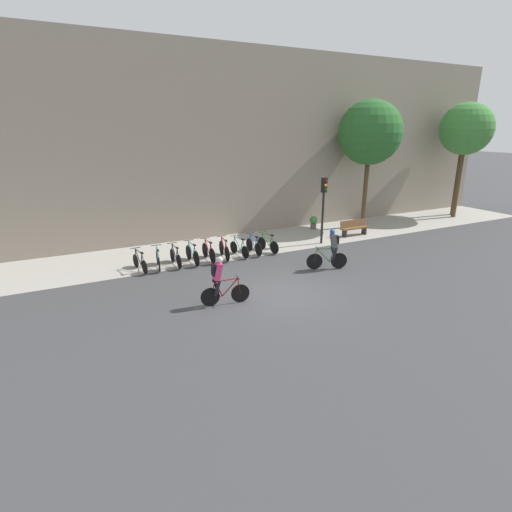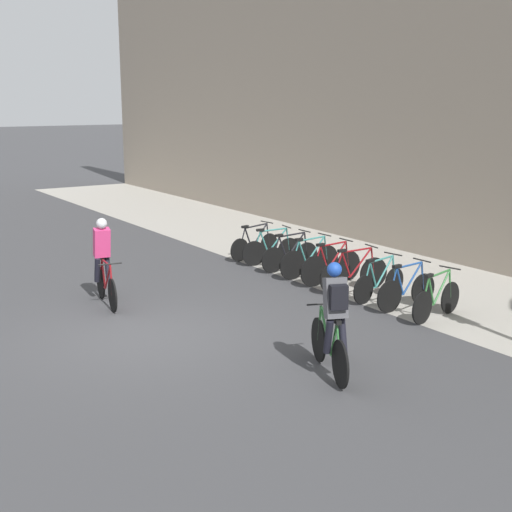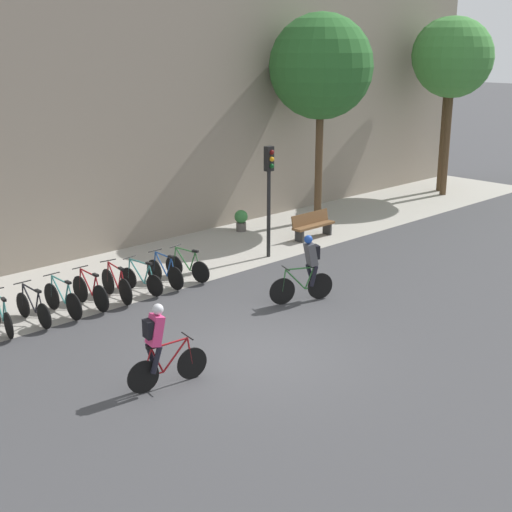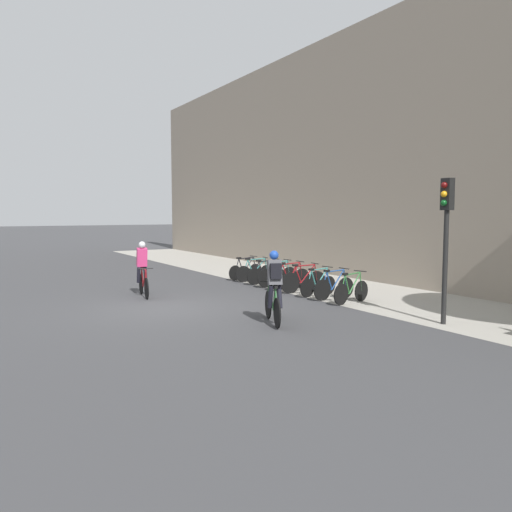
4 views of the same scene
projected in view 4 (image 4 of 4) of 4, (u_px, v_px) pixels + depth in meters
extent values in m
plane|color=#3D3D3F|center=(165.00, 308.00, 14.13)|extent=(200.00, 200.00, 0.00)
cube|color=#A39E93|center=(346.00, 289.00, 17.62)|extent=(44.00, 4.50, 0.01)
cube|color=gray|center=(401.00, 148.00, 18.50)|extent=(44.00, 0.60, 10.22)
cylinder|color=black|center=(147.00, 289.00, 15.58)|extent=(0.67, 0.14, 0.67)
cylinder|color=black|center=(141.00, 284.00, 16.58)|extent=(0.67, 0.14, 0.67)
cylinder|color=maroon|center=(144.00, 278.00, 15.89)|extent=(0.59, 0.14, 0.62)
cylinder|color=maroon|center=(142.00, 277.00, 16.27)|extent=(0.28, 0.08, 0.58)
cylinder|color=maroon|center=(144.00, 269.00, 15.98)|extent=(0.80, 0.17, 0.07)
cylinder|color=maroon|center=(142.00, 285.00, 16.38)|extent=(0.44, 0.10, 0.05)
cylinder|color=maroon|center=(141.00, 276.00, 16.47)|extent=(0.23, 0.07, 0.56)
cylinder|color=maroon|center=(146.00, 279.00, 15.59)|extent=(0.13, 0.06, 0.59)
cylinder|color=black|center=(146.00, 269.00, 15.60)|extent=(0.10, 0.46, 0.03)
cube|color=black|center=(142.00, 267.00, 16.35)|extent=(0.21, 0.11, 0.06)
cube|color=#DB3875|center=(142.00, 257.00, 16.23)|extent=(0.37, 0.37, 0.63)
sphere|color=silver|center=(142.00, 245.00, 16.12)|extent=(0.25, 0.25, 0.22)
cylinder|color=black|center=(139.00, 275.00, 16.28)|extent=(0.29, 0.15, 0.56)
cylinder|color=black|center=(145.00, 274.00, 16.37)|extent=(0.25, 0.15, 0.56)
cube|color=black|center=(141.00, 255.00, 16.35)|extent=(0.18, 0.28, 0.36)
cylinder|color=black|center=(268.00, 305.00, 12.73)|extent=(0.68, 0.30, 0.72)
cylinder|color=black|center=(277.00, 313.00, 11.64)|extent=(0.68, 0.30, 0.72)
cylinder|color=#2D6B33|center=(271.00, 296.00, 12.33)|extent=(0.57, 0.26, 0.63)
cylinder|color=#2D6B33|center=(274.00, 300.00, 11.94)|extent=(0.27, 0.14, 0.58)
cylinder|color=#2D6B33|center=(272.00, 285.00, 12.19)|extent=(0.77, 0.34, 0.07)
cylinder|color=#2D6B33|center=(275.00, 312.00, 11.86)|extent=(0.42, 0.19, 0.05)
cylinder|color=#2D6B33|center=(276.00, 301.00, 11.72)|extent=(0.22, 0.11, 0.56)
cylinder|color=#2D6B33|center=(269.00, 294.00, 12.66)|extent=(0.13, 0.08, 0.59)
cylinder|color=black|center=(269.00, 281.00, 12.59)|extent=(0.20, 0.44, 0.03)
cube|color=black|center=(275.00, 287.00, 11.79)|extent=(0.22, 0.15, 0.06)
cube|color=#4C4C51|center=(275.00, 273.00, 11.86)|extent=(0.42, 0.42, 0.63)
sphere|color=#1E47AD|center=(274.00, 255.00, 11.90)|extent=(0.29, 0.29, 0.22)
cylinder|color=black|center=(280.00, 297.00, 11.88)|extent=(0.30, 0.20, 0.56)
cylinder|color=black|center=(270.00, 297.00, 11.84)|extent=(0.26, 0.19, 0.56)
cube|color=black|center=(276.00, 271.00, 11.72)|extent=(0.23, 0.29, 0.36)
cylinder|color=black|center=(255.00, 271.00, 20.63)|extent=(0.13, 0.60, 0.60)
cylinder|color=black|center=(235.00, 273.00, 19.95)|extent=(0.13, 0.60, 0.60)
cylinder|color=black|center=(248.00, 265.00, 20.38)|extent=(0.13, 0.58, 0.62)
cylinder|color=black|center=(241.00, 266.00, 20.13)|extent=(0.08, 0.27, 0.58)
cylinder|color=black|center=(246.00, 258.00, 20.28)|extent=(0.17, 0.78, 0.07)
cylinder|color=black|center=(239.00, 273.00, 20.09)|extent=(0.10, 0.42, 0.05)
cylinder|color=black|center=(237.00, 266.00, 19.99)|extent=(0.07, 0.22, 0.56)
cylinder|color=black|center=(254.00, 264.00, 20.58)|extent=(0.05, 0.12, 0.59)
cylinder|color=black|center=(254.00, 256.00, 20.53)|extent=(0.46, 0.10, 0.03)
cube|color=black|center=(239.00, 258.00, 20.02)|extent=(0.11, 0.21, 0.06)
cylinder|color=black|center=(267.00, 273.00, 19.81)|extent=(0.13, 0.64, 0.64)
cylinder|color=black|center=(243.00, 274.00, 19.42)|extent=(0.13, 0.64, 0.64)
cylinder|color=teal|center=(259.00, 266.00, 19.66)|extent=(0.12, 0.55, 0.62)
cylinder|color=teal|center=(250.00, 267.00, 19.51)|extent=(0.08, 0.26, 0.58)
cylinder|color=teal|center=(257.00, 259.00, 19.59)|extent=(0.15, 0.74, 0.07)
cylinder|color=teal|center=(248.00, 274.00, 19.50)|extent=(0.09, 0.40, 0.05)
cylinder|color=teal|center=(246.00, 267.00, 19.44)|extent=(0.06, 0.21, 0.56)
cylinder|color=teal|center=(266.00, 266.00, 19.77)|extent=(0.05, 0.12, 0.58)
cylinder|color=black|center=(265.00, 257.00, 19.73)|extent=(0.46, 0.10, 0.03)
cube|color=black|center=(248.00, 259.00, 19.44)|extent=(0.11, 0.21, 0.06)
cylinder|color=black|center=(278.00, 275.00, 19.22)|extent=(0.05, 0.64, 0.64)
cylinder|color=black|center=(254.00, 277.00, 18.66)|extent=(0.05, 0.64, 0.64)
cylinder|color=black|center=(270.00, 268.00, 19.01)|extent=(0.05, 0.58, 0.62)
cylinder|color=black|center=(261.00, 269.00, 18.80)|extent=(0.04, 0.27, 0.58)
cylinder|color=black|center=(267.00, 261.00, 18.92)|extent=(0.05, 0.78, 0.07)
cylinder|color=black|center=(259.00, 276.00, 18.77)|extent=(0.04, 0.42, 0.05)
cylinder|color=black|center=(257.00, 269.00, 18.69)|extent=(0.04, 0.22, 0.56)
cylinder|color=black|center=(277.00, 267.00, 19.17)|extent=(0.04, 0.12, 0.59)
cylinder|color=black|center=(276.00, 259.00, 19.12)|extent=(0.46, 0.04, 0.03)
cube|color=black|center=(259.00, 261.00, 18.71)|extent=(0.08, 0.20, 0.06)
cylinder|color=black|center=(289.00, 276.00, 18.55)|extent=(0.06, 0.70, 0.70)
cylinder|color=black|center=(266.00, 278.00, 17.98)|extent=(0.06, 0.70, 0.70)
cylinder|color=teal|center=(281.00, 269.00, 18.33)|extent=(0.06, 0.58, 0.62)
cylinder|color=teal|center=(273.00, 270.00, 18.12)|extent=(0.05, 0.27, 0.58)
cylinder|color=teal|center=(279.00, 262.00, 18.24)|extent=(0.06, 0.78, 0.07)
cylinder|color=teal|center=(271.00, 278.00, 18.09)|extent=(0.04, 0.42, 0.05)
cylinder|color=teal|center=(268.00, 270.00, 18.01)|extent=(0.04, 0.22, 0.56)
cylinder|color=teal|center=(288.00, 269.00, 18.50)|extent=(0.04, 0.12, 0.59)
cylinder|color=black|center=(287.00, 260.00, 18.45)|extent=(0.46, 0.04, 0.03)
cube|color=black|center=(270.00, 262.00, 18.03)|extent=(0.09, 0.20, 0.06)
cylinder|color=black|center=(302.00, 278.00, 17.85)|extent=(0.04, 0.71, 0.71)
cylinder|color=black|center=(278.00, 280.00, 17.33)|extent=(0.04, 0.71, 0.71)
cylinder|color=maroon|center=(294.00, 271.00, 17.65)|extent=(0.04, 0.55, 0.62)
cylinder|color=maroon|center=(285.00, 272.00, 17.46)|extent=(0.04, 0.26, 0.58)
cylinder|color=maroon|center=(291.00, 263.00, 17.57)|extent=(0.04, 0.75, 0.07)
cylinder|color=maroon|center=(283.00, 280.00, 17.43)|extent=(0.03, 0.40, 0.05)
cylinder|color=maroon|center=(281.00, 272.00, 17.35)|extent=(0.03, 0.21, 0.56)
cylinder|color=maroon|center=(301.00, 270.00, 17.80)|extent=(0.04, 0.12, 0.58)
cylinder|color=black|center=(300.00, 261.00, 17.75)|extent=(0.46, 0.03, 0.03)
cube|color=black|center=(283.00, 263.00, 17.37)|extent=(0.08, 0.20, 0.06)
cylinder|color=black|center=(317.00, 281.00, 17.13)|extent=(0.12, 0.71, 0.71)
cylinder|color=black|center=(290.00, 283.00, 16.70)|extent=(0.12, 0.71, 0.71)
cylinder|color=maroon|center=(308.00, 274.00, 16.96)|extent=(0.11, 0.57, 0.62)
cylinder|color=maroon|center=(298.00, 275.00, 16.80)|extent=(0.07, 0.27, 0.58)
cylinder|color=maroon|center=(305.00, 265.00, 16.89)|extent=(0.13, 0.77, 0.07)
cylinder|color=maroon|center=(296.00, 283.00, 16.79)|extent=(0.08, 0.42, 0.05)
cylinder|color=maroon|center=(293.00, 275.00, 16.71)|extent=(0.06, 0.22, 0.56)
cylinder|color=maroon|center=(316.00, 273.00, 17.08)|extent=(0.05, 0.12, 0.59)
cylinder|color=black|center=(315.00, 263.00, 17.04)|extent=(0.46, 0.08, 0.03)
cube|color=black|center=(295.00, 265.00, 16.73)|extent=(0.10, 0.21, 0.06)
cylinder|color=black|center=(329.00, 285.00, 16.57)|extent=(0.12, 0.60, 0.61)
cylinder|color=black|center=(307.00, 288.00, 15.91)|extent=(0.12, 0.60, 0.61)
cylinder|color=teal|center=(322.00, 278.00, 16.32)|extent=(0.12, 0.56, 0.62)
cylinder|color=teal|center=(314.00, 279.00, 16.08)|extent=(0.08, 0.27, 0.58)
cylinder|color=teal|center=(320.00, 269.00, 16.22)|extent=(0.15, 0.76, 0.07)
cylinder|color=teal|center=(312.00, 288.00, 16.04)|extent=(0.09, 0.41, 0.05)
cylinder|color=teal|center=(309.00, 279.00, 15.95)|extent=(0.06, 0.22, 0.56)
cylinder|color=teal|center=(328.00, 277.00, 16.52)|extent=(0.05, 0.12, 0.59)
cylinder|color=black|center=(327.00, 267.00, 16.46)|extent=(0.46, 0.10, 0.03)
cube|color=black|center=(311.00, 269.00, 15.98)|extent=(0.11, 0.21, 0.06)
cylinder|color=black|center=(345.00, 288.00, 15.82)|extent=(0.05, 0.66, 0.66)
cylinder|color=black|center=(322.00, 290.00, 15.30)|extent=(0.05, 0.66, 0.66)
cylinder|color=#1E478C|center=(338.00, 280.00, 15.62)|extent=(0.05, 0.53, 0.62)
cylinder|color=#1E478C|center=(329.00, 281.00, 15.43)|extent=(0.05, 0.25, 0.58)
cylinder|color=#1E478C|center=(335.00, 271.00, 15.54)|extent=(0.06, 0.71, 0.07)
cylinder|color=#1E478C|center=(327.00, 290.00, 15.41)|extent=(0.04, 0.39, 0.05)
cylinder|color=#1E478C|center=(325.00, 281.00, 15.33)|extent=(0.04, 0.20, 0.56)
cylinder|color=#1E478C|center=(345.00, 279.00, 15.78)|extent=(0.04, 0.11, 0.58)
cylinder|color=black|center=(344.00, 268.00, 15.73)|extent=(0.46, 0.04, 0.03)
cube|color=black|center=(327.00, 271.00, 15.35)|extent=(0.09, 0.20, 0.06)
cylinder|color=black|center=(361.00, 291.00, 15.22)|extent=(0.16, 0.63, 0.63)
cylinder|color=black|center=(341.00, 295.00, 14.55)|extent=(0.16, 0.63, 0.63)
cylinder|color=#2D6B33|center=(355.00, 283.00, 14.97)|extent=(0.14, 0.55, 0.62)
cylinder|color=#2D6B33|center=(347.00, 285.00, 14.72)|extent=(0.09, 0.26, 0.58)
cylinder|color=#2D6B33|center=(353.00, 274.00, 14.87)|extent=(0.18, 0.73, 0.07)
cylinder|color=#2D6B33|center=(345.00, 294.00, 14.69)|extent=(0.11, 0.40, 0.05)
cylinder|color=#2D6B33|center=(343.00, 285.00, 14.59)|extent=(0.07, 0.21, 0.56)
cylinder|color=#2D6B33|center=(361.00, 282.00, 15.17)|extent=(0.06, 0.12, 0.58)
cylinder|color=black|center=(360.00, 271.00, 15.11)|extent=(0.46, 0.12, 0.03)
cube|color=black|center=(345.00, 274.00, 14.62)|extent=(0.12, 0.21, 0.06)
cylinder|color=black|center=(446.00, 252.00, 11.96)|extent=(0.12, 0.12, 3.52)
cube|color=black|center=(447.00, 194.00, 11.84)|extent=(0.26, 0.20, 0.76)
sphere|color=#590C0C|center=(444.00, 185.00, 11.76)|extent=(0.15, 0.15, 0.15)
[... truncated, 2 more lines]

